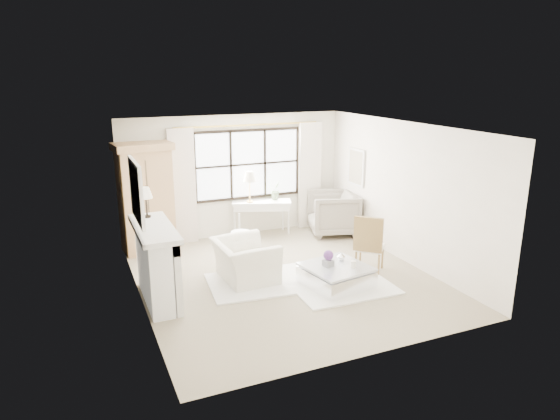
# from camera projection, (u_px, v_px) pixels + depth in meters

# --- Properties ---
(floor) EXTENTS (5.50, 5.50, 0.00)m
(floor) POSITION_uv_depth(u_px,v_px,m) (285.00, 278.00, 8.98)
(floor) COLOR tan
(floor) RESTS_ON ground
(ceiling) EXTENTS (5.50, 5.50, 0.00)m
(ceiling) POSITION_uv_depth(u_px,v_px,m) (285.00, 127.00, 8.25)
(ceiling) COLOR white
(ceiling) RESTS_ON ground
(wall_back) EXTENTS (5.00, 0.00, 5.00)m
(wall_back) POSITION_uv_depth(u_px,v_px,m) (235.00, 176.00, 11.05)
(wall_back) COLOR white
(wall_back) RESTS_ON ground
(wall_front) EXTENTS (5.00, 0.00, 5.00)m
(wall_front) POSITION_uv_depth(u_px,v_px,m) (375.00, 259.00, 6.18)
(wall_front) COLOR white
(wall_front) RESTS_ON ground
(wall_left) EXTENTS (0.00, 5.50, 5.50)m
(wall_left) POSITION_uv_depth(u_px,v_px,m) (137.00, 223.00, 7.66)
(wall_left) COLOR beige
(wall_left) RESTS_ON ground
(wall_right) EXTENTS (0.00, 5.50, 5.50)m
(wall_right) POSITION_uv_depth(u_px,v_px,m) (404.00, 192.00, 9.56)
(wall_right) COLOR white
(wall_right) RESTS_ON ground
(window_pane) EXTENTS (2.40, 0.02, 1.50)m
(window_pane) POSITION_uv_depth(u_px,v_px,m) (248.00, 164.00, 11.07)
(window_pane) COLOR white
(window_pane) RESTS_ON wall_back
(window_frame) EXTENTS (2.50, 0.04, 1.50)m
(window_frame) POSITION_uv_depth(u_px,v_px,m) (248.00, 164.00, 11.07)
(window_frame) COLOR black
(window_frame) RESTS_ON wall_back
(curtain_rod) EXTENTS (3.30, 0.04, 0.04)m
(curtain_rod) POSITION_uv_depth(u_px,v_px,m) (248.00, 125.00, 10.79)
(curtain_rod) COLOR gold
(curtain_rod) RESTS_ON wall_back
(curtain_left) EXTENTS (0.55, 0.10, 2.47)m
(curtain_left) POSITION_uv_depth(u_px,v_px,m) (183.00, 187.00, 10.53)
(curtain_left) COLOR silver
(curtain_left) RESTS_ON ground
(curtain_right) EXTENTS (0.55, 0.10, 2.47)m
(curtain_right) POSITION_uv_depth(u_px,v_px,m) (310.00, 176.00, 11.67)
(curtain_right) COLOR white
(curtain_right) RESTS_ON ground
(fireplace) EXTENTS (0.58, 1.66, 1.26)m
(fireplace) POSITION_uv_depth(u_px,v_px,m) (155.00, 263.00, 7.94)
(fireplace) COLOR silver
(fireplace) RESTS_ON ground
(mirror_frame) EXTENTS (0.05, 1.15, 0.95)m
(mirror_frame) POSITION_uv_depth(u_px,v_px,m) (136.00, 191.00, 7.54)
(mirror_frame) COLOR white
(mirror_frame) RESTS_ON wall_left
(mirror_glass) EXTENTS (0.02, 1.00, 0.80)m
(mirror_glass) POSITION_uv_depth(u_px,v_px,m) (138.00, 191.00, 7.55)
(mirror_glass) COLOR silver
(mirror_glass) RESTS_ON wall_left
(art_frame) EXTENTS (0.04, 0.62, 0.82)m
(art_frame) POSITION_uv_depth(u_px,v_px,m) (356.00, 167.00, 11.00)
(art_frame) COLOR silver
(art_frame) RESTS_ON wall_right
(art_canvas) EXTENTS (0.01, 0.52, 0.72)m
(art_canvas) POSITION_uv_depth(u_px,v_px,m) (356.00, 167.00, 11.00)
(art_canvas) COLOR #B3A68B
(art_canvas) RESTS_ON wall_right
(mantel_lamp) EXTENTS (0.22, 0.22, 0.51)m
(mantel_lamp) POSITION_uv_depth(u_px,v_px,m) (146.00, 194.00, 8.15)
(mantel_lamp) COLOR black
(mantel_lamp) RESTS_ON fireplace
(armoire) EXTENTS (1.20, 0.83, 2.24)m
(armoire) POSITION_uv_depth(u_px,v_px,m) (146.00, 197.00, 10.07)
(armoire) COLOR tan
(armoire) RESTS_ON floor
(console_table) EXTENTS (1.38, 0.88, 0.80)m
(console_table) POSITION_uv_depth(u_px,v_px,m) (262.00, 218.00, 11.23)
(console_table) COLOR white
(console_table) RESTS_ON floor
(console_lamp) EXTENTS (0.28, 0.28, 0.69)m
(console_lamp) POSITION_uv_depth(u_px,v_px,m) (250.00, 177.00, 10.88)
(console_lamp) COLOR gold
(console_lamp) RESTS_ON console_table
(orchid_plant) EXTENTS (0.30, 0.29, 0.43)m
(orchid_plant) POSITION_uv_depth(u_px,v_px,m) (276.00, 190.00, 11.20)
(orchid_plant) COLOR #5E7850
(orchid_plant) RESTS_ON console_table
(side_table) EXTENTS (0.40, 0.40, 0.51)m
(side_table) POSITION_uv_depth(u_px,v_px,m) (241.00, 240.00, 9.99)
(side_table) COLOR white
(side_table) RESTS_ON floor
(rug_left) EXTENTS (1.97, 1.48, 0.03)m
(rug_left) POSITION_uv_depth(u_px,v_px,m) (262.00, 282.00, 8.76)
(rug_left) COLOR white
(rug_left) RESTS_ON floor
(rug_right) EXTENTS (1.75, 1.34, 0.03)m
(rug_right) POSITION_uv_depth(u_px,v_px,m) (342.00, 286.00, 8.59)
(rug_right) COLOR white
(rug_right) RESTS_ON floor
(club_armchair) EXTENTS (1.03, 1.16, 0.73)m
(club_armchair) POSITION_uv_depth(u_px,v_px,m) (245.00, 261.00, 8.81)
(club_armchair) COLOR white
(club_armchair) RESTS_ON floor
(wingback_chair) EXTENTS (1.32, 1.31, 0.97)m
(wingback_chair) POSITION_uv_depth(u_px,v_px,m) (333.00, 213.00, 11.33)
(wingback_chair) COLOR gray
(wingback_chair) RESTS_ON floor
(french_chair) EXTENTS (0.68, 0.68, 1.08)m
(french_chair) POSITION_uv_depth(u_px,v_px,m) (369.00, 255.00, 9.21)
(french_chair) COLOR olive
(french_chair) RESTS_ON floor
(coffee_table) EXTENTS (1.15, 1.15, 0.38)m
(coffee_table) POSITION_uv_depth(u_px,v_px,m) (336.00, 276.00, 8.59)
(coffee_table) COLOR white
(coffee_table) RESTS_ON floor
(planter_box) EXTENTS (0.18, 0.18, 0.11)m
(planter_box) POSITION_uv_depth(u_px,v_px,m) (328.00, 263.00, 8.51)
(planter_box) COLOR gray
(planter_box) RESTS_ON coffee_table
(planter_flowers) EXTENTS (0.17, 0.17, 0.17)m
(planter_flowers) POSITION_uv_depth(u_px,v_px,m) (328.00, 255.00, 8.47)
(planter_flowers) COLOR #5C3078
(planter_flowers) RESTS_ON planter_box
(pillar_candle) EXTENTS (0.09, 0.09, 0.12)m
(pillar_candle) POSITION_uv_depth(u_px,v_px,m) (353.00, 264.00, 8.44)
(pillar_candle) COLOR white
(pillar_candle) RESTS_ON coffee_table
(coffee_vase) EXTENTS (0.14, 0.14, 0.15)m
(coffee_vase) POSITION_uv_depth(u_px,v_px,m) (341.00, 256.00, 8.77)
(coffee_vase) COLOR white
(coffee_vase) RESTS_ON coffee_table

